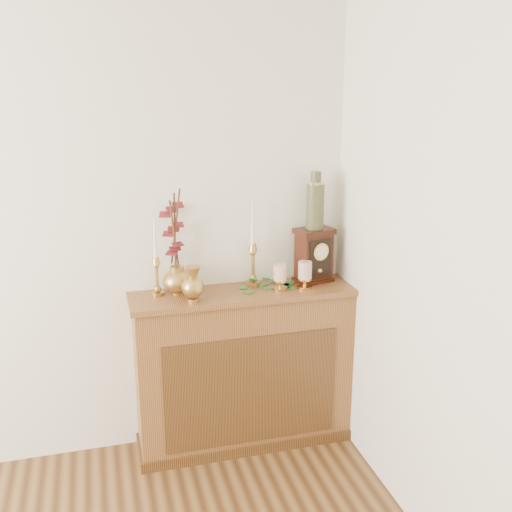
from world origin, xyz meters
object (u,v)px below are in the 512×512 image
object	(u,v)px
candlestick_left	(156,270)
bud_vase	(193,285)
ginger_jar	(174,245)
mantel_clock	(314,256)
candlestick_center	(253,257)
ceramic_vase	(315,203)

from	to	relation	value
candlestick_left	bud_vase	world-z (taller)	candlestick_left
bud_vase	ginger_jar	size ratio (longest dim) A/B	0.33
mantel_clock	ginger_jar	bearing A→B (deg)	163.59
candlestick_left	bud_vase	xyz separation A→B (m)	(0.17, -0.15, -0.05)
candlestick_center	ceramic_vase	bearing A→B (deg)	-4.06
candlestick_left	mantel_clock	distance (m)	0.88
bud_vase	ginger_jar	distance (m)	0.26
candlestick_left	ceramic_vase	world-z (taller)	ceramic_vase
candlestick_left	ceramic_vase	xyz separation A→B (m)	(0.88, 0.00, 0.31)
candlestick_left	mantel_clock	xyz separation A→B (m)	(0.88, 0.00, 0.01)
ginger_jar	mantel_clock	size ratio (longest dim) A/B	1.88
ceramic_vase	candlestick_center	bearing A→B (deg)	175.94
bud_vase	ceramic_vase	bearing A→B (deg)	12.25
candlestick_center	ginger_jar	world-z (taller)	ginger_jar
candlestick_center	candlestick_left	bearing A→B (deg)	-176.86
ginger_jar	ceramic_vase	distance (m)	0.80
bud_vase	mantel_clock	world-z (taller)	mantel_clock
mantel_clock	ceramic_vase	size ratio (longest dim) A/B	0.97
candlestick_center	mantel_clock	xyz separation A→B (m)	(0.35, -0.03, -0.01)
candlestick_center	ginger_jar	size ratio (longest dim) A/B	0.85
candlestick_left	bud_vase	distance (m)	0.23
candlestick_center	ginger_jar	bearing A→B (deg)	179.44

